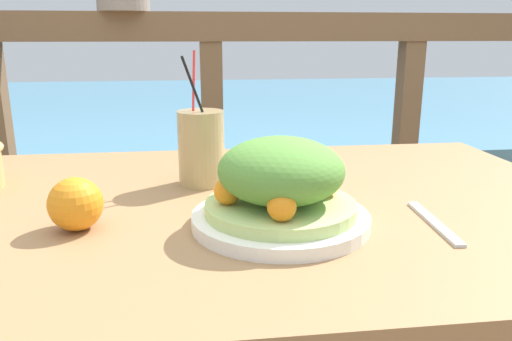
{
  "coord_description": "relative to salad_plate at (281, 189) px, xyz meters",
  "views": [
    {
      "loc": [
        -0.07,
        -0.82,
        1.05
      ],
      "look_at": [
        0.04,
        -0.02,
        0.83
      ],
      "focal_mm": 35.0,
      "sensor_mm": 36.0,
      "label": 1
    }
  ],
  "objects": [
    {
      "name": "railing_fence",
      "position": [
        -0.06,
        0.96,
        -0.07
      ],
      "size": [
        2.8,
        0.08,
        1.12
      ],
      "color": "brown",
      "rests_on": "ground_plane"
    },
    {
      "name": "sea_backdrop",
      "position": [
        -0.06,
        3.46,
        -0.57
      ],
      "size": [
        12.0,
        4.0,
        0.52
      ],
      "color": "teal",
      "rests_on": "ground_plane"
    },
    {
      "name": "salad_plate",
      "position": [
        0.0,
        0.0,
        0.0
      ],
      "size": [
        0.27,
        0.27,
        0.14
      ],
      "color": "white",
      "rests_on": "patio_table"
    },
    {
      "name": "knife",
      "position": [
        0.23,
        -0.02,
        -0.06
      ],
      "size": [
        0.03,
        0.18,
        0.0
      ],
      "color": "silver",
      "rests_on": "patio_table"
    },
    {
      "name": "orange_near_glass",
      "position": [
        -0.3,
        0.02,
        -0.02
      ],
      "size": [
        0.08,
        0.08,
        0.08
      ],
      "color": "orange",
      "rests_on": "patio_table"
    },
    {
      "name": "patio_table",
      "position": [
        -0.06,
        0.12,
        -0.16
      ],
      "size": [
        1.29,
        0.82,
        0.77
      ],
      "color": "#997047",
      "rests_on": "ground_plane"
    },
    {
      "name": "drink_glass",
      "position": [
        -0.11,
        0.23,
        0.01
      ],
      "size": [
        0.09,
        0.09,
        0.25
      ],
      "color": "tan",
      "rests_on": "patio_table"
    }
  ]
}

